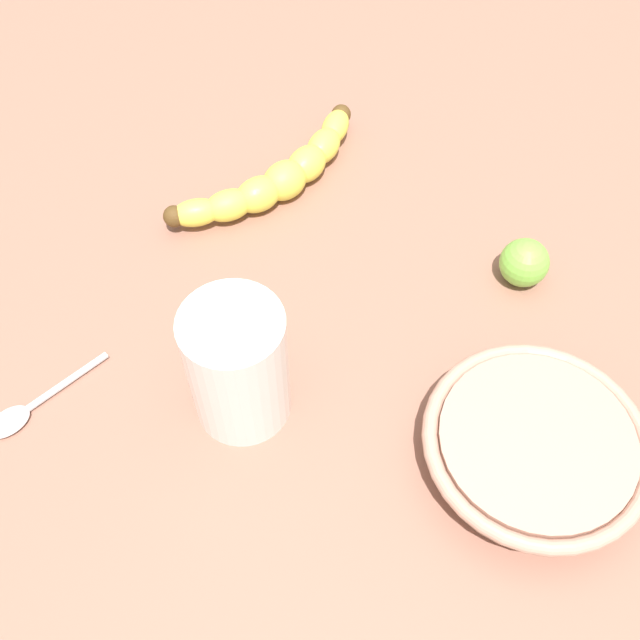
{
  "coord_description": "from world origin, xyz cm",
  "views": [
    {
      "loc": [
        37.87,
        8.11,
        56.9
      ],
      "look_at": [
        2.59,
        -1.19,
        5.0
      ],
      "focal_mm": 41.57,
      "sensor_mm": 36.0,
      "label": 1
    }
  ],
  "objects_px": {
    "ceramic_bowl": "(534,447)",
    "teaspoon": "(16,417)",
    "banana": "(278,175)",
    "lime_fruit": "(524,263)",
    "smoothie_glass": "(238,368)"
  },
  "relations": [
    {
      "from": "ceramic_bowl",
      "to": "lime_fruit",
      "type": "bearing_deg",
      "value": -172.08
    },
    {
      "from": "banana",
      "to": "lime_fruit",
      "type": "bearing_deg",
      "value": -69.43
    },
    {
      "from": "banana",
      "to": "teaspoon",
      "type": "height_order",
      "value": "banana"
    },
    {
      "from": "lime_fruit",
      "to": "smoothie_glass",
      "type": "bearing_deg",
      "value": -47.19
    },
    {
      "from": "lime_fruit",
      "to": "teaspoon",
      "type": "height_order",
      "value": "lime_fruit"
    },
    {
      "from": "ceramic_bowl",
      "to": "teaspoon",
      "type": "height_order",
      "value": "ceramic_bowl"
    },
    {
      "from": "banana",
      "to": "ceramic_bowl",
      "type": "height_order",
      "value": "same"
    },
    {
      "from": "banana",
      "to": "ceramic_bowl",
      "type": "relative_size",
      "value": 1.2
    },
    {
      "from": "banana",
      "to": "smoothie_glass",
      "type": "xyz_separation_m",
      "value": [
        0.24,
        0.04,
        0.04
      ]
    },
    {
      "from": "ceramic_bowl",
      "to": "smoothie_glass",
      "type": "bearing_deg",
      "value": -87.89
    },
    {
      "from": "ceramic_bowl",
      "to": "teaspoon",
      "type": "relative_size",
      "value": 1.68
    },
    {
      "from": "smoothie_glass",
      "to": "ceramic_bowl",
      "type": "relative_size",
      "value": 0.68
    },
    {
      "from": "banana",
      "to": "ceramic_bowl",
      "type": "xyz_separation_m",
      "value": [
        0.24,
        0.27,
        0.0
      ]
    },
    {
      "from": "banana",
      "to": "lime_fruit",
      "type": "height_order",
      "value": "lime_fruit"
    },
    {
      "from": "smoothie_glass",
      "to": "ceramic_bowl",
      "type": "height_order",
      "value": "smoothie_glass"
    }
  ]
}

